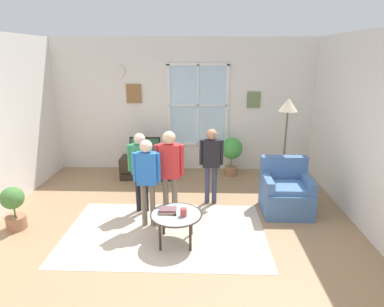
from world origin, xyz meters
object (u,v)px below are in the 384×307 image
object	(u,v)px
book_stack	(168,210)
person_blue_shirt	(147,173)
tv_stand	(146,167)
remote_near_books	(174,213)
television	(145,147)
cup	(183,212)
potted_plant_corner	(14,206)
coffee_table	(176,216)
person_green_shirt	(141,164)
potted_plant_by_window	(232,151)
floor_lamp	(287,115)
person_black_shirt	(211,158)
armchair	(286,193)
person_red_shirt	(170,166)

from	to	relation	value
book_stack	person_blue_shirt	world-z (taller)	person_blue_shirt
tv_stand	remote_near_books	bearing A→B (deg)	-71.82
television	remote_near_books	xyz separation A→B (m)	(0.80, -2.42, -0.23)
cup	potted_plant_corner	xyz separation A→B (m)	(-2.51, 0.35, -0.12)
cup	remote_near_books	xyz separation A→B (m)	(-0.13, 0.06, -0.04)
coffee_table	person_green_shirt	distance (m)	1.20
book_stack	cup	xyz separation A→B (m)	(0.22, -0.10, 0.03)
television	book_stack	size ratio (longest dim) A/B	2.68
potted_plant_by_window	potted_plant_corner	size ratio (longest dim) A/B	1.25
coffee_table	remote_near_books	xyz separation A→B (m)	(-0.03, 0.01, 0.04)
tv_stand	floor_lamp	size ratio (longest dim) A/B	0.58
coffee_table	person_blue_shirt	world-z (taller)	person_blue_shirt
person_blue_shirt	potted_plant_corner	distance (m)	2.02
book_stack	person_black_shirt	world-z (taller)	person_black_shirt
cup	floor_lamp	bearing A→B (deg)	44.14
armchair	cup	world-z (taller)	armchair
armchair	coffee_table	size ratio (longest dim) A/B	1.23
television	armchair	bearing A→B (deg)	-29.42
remote_near_books	floor_lamp	xyz separation A→B (m)	(1.81, 1.57, 1.06)
coffee_table	book_stack	size ratio (longest dim) A/B	3.03
cup	book_stack	bearing A→B (deg)	155.48
person_green_shirt	floor_lamp	world-z (taller)	floor_lamp
remote_near_books	floor_lamp	distance (m)	2.62
coffee_table	potted_plant_by_window	distance (m)	2.83
television	person_black_shirt	distance (m)	1.77
potted_plant_by_window	potted_plant_corner	world-z (taller)	potted_plant_by_window
book_stack	potted_plant_by_window	distance (m)	2.82
floor_lamp	cup	bearing A→B (deg)	-135.86
cup	potted_plant_by_window	xyz separation A→B (m)	(0.86, 2.71, 0.04)
person_green_shirt	person_black_shirt	world-z (taller)	same
book_stack	person_blue_shirt	size ratio (longest dim) A/B	0.17
tv_stand	person_green_shirt	size ratio (longest dim) A/B	0.78
person_blue_shirt	floor_lamp	xyz separation A→B (m)	(2.23, 1.13, 0.66)
person_green_shirt	potted_plant_by_window	world-z (taller)	person_green_shirt
coffee_table	potted_plant_corner	distance (m)	2.43
television	cup	bearing A→B (deg)	-69.47
television	cup	world-z (taller)	television
person_green_shirt	person_blue_shirt	distance (m)	0.51
person_black_shirt	floor_lamp	xyz separation A→B (m)	(1.29, 0.31, 0.67)
coffee_table	person_red_shirt	size ratio (longest dim) A/B	0.49
television	floor_lamp	bearing A→B (deg)	-18.07
book_stack	remote_near_books	bearing A→B (deg)	-23.38
television	person_blue_shirt	bearing A→B (deg)	-79.25
person_red_shirt	armchair	bearing A→B (deg)	12.09
floor_lamp	book_stack	bearing A→B (deg)	-141.20
armchair	book_stack	xyz separation A→B (m)	(-1.83, -0.95, 0.13)
television	remote_near_books	bearing A→B (deg)	-71.80
coffee_table	person_green_shirt	world-z (taller)	person_green_shirt
cup	person_red_shirt	size ratio (longest dim) A/B	0.08
armchair	potted_plant_by_window	xyz separation A→B (m)	(-0.75, 1.66, 0.21)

